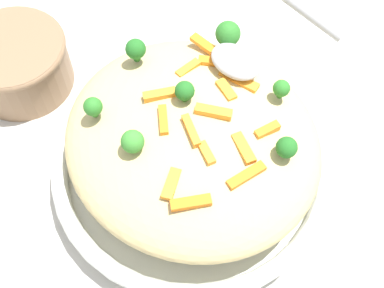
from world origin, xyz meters
TOP-DOWN VIEW (x-y plane):
  - ground_plane at (0.00, 0.00)m, footprint 2.40×2.40m
  - serving_bowl at (0.00, 0.00)m, footprint 0.31×0.31m
  - pasta_mound at (0.00, 0.00)m, footprint 0.27×0.25m
  - carrot_piece_0 at (-0.00, -0.05)m, footprint 0.03×0.02m
  - carrot_piece_1 at (-0.00, -0.07)m, footprint 0.04×0.02m
  - carrot_piece_2 at (-0.03, 0.02)m, footprint 0.03×0.02m
  - carrot_piece_3 at (-0.06, -0.04)m, footprint 0.02×0.03m
  - carrot_piece_4 at (0.04, -0.00)m, footprint 0.03×0.03m
  - carrot_piece_5 at (-0.01, 0.01)m, footprint 0.03×0.02m
  - carrot_piece_6 at (-0.03, 0.06)m, footprint 0.02×0.03m
  - carrot_piece_7 at (-0.08, 0.01)m, footprint 0.02×0.04m
  - carrot_piece_8 at (0.05, -0.05)m, footprint 0.01×0.03m
  - carrot_piece_9 at (-0.06, -0.01)m, footprint 0.04×0.02m
  - carrot_piece_10 at (-0.06, 0.06)m, footprint 0.03×0.04m
  - carrot_piece_11 at (0.06, -0.08)m, footprint 0.03×0.01m
  - carrot_piece_12 at (0.03, -0.07)m, footprint 0.04×0.03m
  - carrot_piece_13 at (-0.01, -0.02)m, footprint 0.04×0.03m
  - carrot_piece_14 at (0.02, 0.02)m, footprint 0.03×0.03m
  - broccoli_floret_0 at (-0.04, -0.09)m, footprint 0.02×0.02m
  - broccoli_floret_1 at (0.08, 0.06)m, footprint 0.02×0.02m
  - broccoli_floret_2 at (0.04, -0.10)m, footprint 0.03×0.03m
  - broccoli_floret_3 at (0.10, -0.02)m, footprint 0.02×0.02m
  - broccoli_floret_4 at (0.02, 0.06)m, footprint 0.02×0.02m
  - broccoli_floret_5 at (-0.09, -0.04)m, footprint 0.02×0.02m
  - broccoli_floret_6 at (0.02, -0.01)m, footprint 0.02×0.02m
  - serving_spoon at (0.02, -0.11)m, footprint 0.17×0.13m
  - companion_bowl at (0.25, 0.05)m, footprint 0.13×0.13m

SIDE VIEW (x-z plane):
  - ground_plane at x=0.00m, z-range 0.00..0.00m
  - serving_bowl at x=0.00m, z-range 0.00..0.04m
  - companion_bowl at x=0.25m, z-range 0.00..0.07m
  - pasta_mound at x=0.00m, z-range 0.04..0.11m
  - carrot_piece_11 at x=0.06m, z-range 0.11..0.11m
  - carrot_piece_7 at x=-0.08m, z-range 0.11..0.11m
  - carrot_piece_10 at x=-0.06m, z-range 0.11..0.11m
  - carrot_piece_1 at x=0.00m, z-range 0.11..0.11m
  - carrot_piece_6 at x=-0.03m, z-range 0.11..0.11m
  - carrot_piece_12 at x=0.03m, z-range 0.11..0.11m
  - carrot_piece_8 at x=0.05m, z-range 0.11..0.11m
  - carrot_piece_3 at x=-0.06m, z-range 0.11..0.11m
  - carrot_piece_9 at x=-0.06m, z-range 0.11..0.11m
  - carrot_piece_0 at x=0.00m, z-range 0.11..0.12m
  - carrot_piece_2 at x=-0.03m, z-range 0.11..0.12m
  - carrot_piece_14 at x=0.02m, z-range 0.11..0.12m
  - carrot_piece_4 at x=0.04m, z-range 0.11..0.12m
  - carrot_piece_13 at x=-0.01m, z-range 0.11..0.12m
  - carrot_piece_5 at x=-0.01m, z-range 0.11..0.12m
  - broccoli_floret_5 at x=-0.09m, z-range 0.11..0.13m
  - broccoli_floret_0 at x=-0.04m, z-range 0.11..0.13m
  - broccoli_floret_1 at x=0.08m, z-range 0.11..0.13m
  - broccoli_floret_4 at x=0.02m, z-range 0.11..0.14m
  - broccoli_floret_3 at x=0.10m, z-range 0.11..0.14m
  - broccoli_floret_2 at x=0.04m, z-range 0.11..0.14m
  - broccoli_floret_6 at x=0.02m, z-range 0.11..0.14m
  - serving_spoon at x=0.02m, z-range 0.09..0.17m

